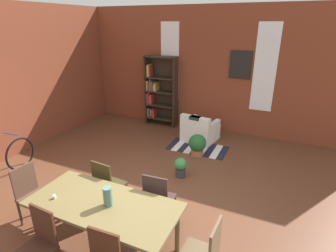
# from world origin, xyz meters

# --- Properties ---
(ground_plane) EXTENTS (10.63, 10.63, 0.00)m
(ground_plane) POSITION_xyz_m (0.00, 0.00, 0.00)
(ground_plane) COLOR brown
(back_wall_brick) EXTENTS (8.47, 0.12, 3.39)m
(back_wall_brick) POSITION_xyz_m (0.00, 4.15, 1.69)
(back_wall_brick) COLOR brown
(back_wall_brick) RESTS_ON ground
(window_pane_0) EXTENTS (0.55, 0.02, 2.20)m
(window_pane_0) POSITION_xyz_m (-1.31, 4.08, 1.86)
(window_pane_0) COLOR white
(window_pane_1) EXTENTS (0.55, 0.02, 2.20)m
(window_pane_1) POSITION_xyz_m (1.31, 4.08, 1.86)
(window_pane_1) COLOR white
(dining_table) EXTENTS (2.00, 0.90, 0.76)m
(dining_table) POSITION_xyz_m (-0.07, -0.84, 0.68)
(dining_table) COLOR brown
(dining_table) RESTS_ON ground
(vase_on_table) EXTENTS (0.12, 0.12, 0.26)m
(vase_on_table) POSITION_xyz_m (0.02, -0.84, 0.89)
(vase_on_table) COLOR #4C7266
(vase_on_table) RESTS_ON dining_table
(tealight_candle_0) EXTENTS (0.04, 0.04, 0.05)m
(tealight_candle_0) POSITION_xyz_m (-0.72, -1.02, 0.79)
(tealight_candle_0) COLOR silver
(tealight_candle_0) RESTS_ON dining_table
(dining_chair_head_left) EXTENTS (0.43, 0.43, 0.95)m
(dining_chair_head_left) POSITION_xyz_m (-1.44, -0.83, 0.51)
(dining_chair_head_left) COLOR #513728
(dining_chair_head_left) RESTS_ON ground
(dining_chair_far_left) EXTENTS (0.43, 0.43, 0.95)m
(dining_chair_far_left) POSITION_xyz_m (-0.52, -0.16, 0.51)
(dining_chair_far_left) COLOR #373018
(dining_chair_far_left) RESTS_ON ground
(dining_chair_near_left) EXTENTS (0.42, 0.42, 0.95)m
(dining_chair_near_left) POSITION_xyz_m (-0.51, -1.52, 0.51)
(dining_chair_near_left) COLOR #3F2217
(dining_chair_near_left) RESTS_ON ground
(dining_chair_far_right) EXTENTS (0.43, 0.43, 0.95)m
(dining_chair_far_right) POSITION_xyz_m (0.39, -0.16, 0.51)
(dining_chair_far_right) COLOR #372625
(dining_chair_far_right) RESTS_ON ground
(bookshelf_tall) EXTENTS (0.96, 0.34, 2.05)m
(bookshelf_tall) POSITION_xyz_m (-1.57, 3.89, 1.03)
(bookshelf_tall) COLOR #2D2319
(bookshelf_tall) RESTS_ON ground
(armchair_white) EXTENTS (0.92, 0.92, 0.75)m
(armchair_white) POSITION_xyz_m (-0.05, 3.19, 0.28)
(armchair_white) COLOR white
(armchair_white) RESTS_ON ground
(potted_plant_by_shelf) EXTENTS (0.41, 0.41, 0.51)m
(potted_plant_by_shelf) POSITION_xyz_m (0.16, 2.38, 0.27)
(potted_plant_by_shelf) COLOR #9E6042
(potted_plant_by_shelf) RESTS_ON ground
(potted_plant_corner) EXTENTS (0.25, 0.25, 0.41)m
(potted_plant_corner) POSITION_xyz_m (0.16, 1.31, 0.22)
(potted_plant_corner) COLOR #333338
(potted_plant_corner) RESTS_ON ground
(striped_rug) EXTENTS (1.46, 0.79, 0.01)m
(striped_rug) POSITION_xyz_m (0.06, 2.72, 0.00)
(striped_rug) COLOR #1E1E33
(striped_rug) RESTS_ON ground
(framed_picture) EXTENTS (0.56, 0.03, 0.72)m
(framed_picture) POSITION_xyz_m (0.70, 4.07, 1.92)
(framed_picture) COLOR black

